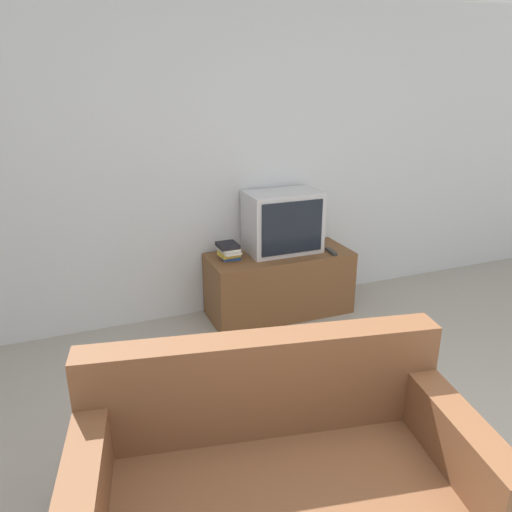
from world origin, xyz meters
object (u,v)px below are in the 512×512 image
at_px(book_stack, 229,251).
at_px(television, 283,222).
at_px(couch, 277,499).
at_px(tv_stand, 279,283).
at_px(remote_on_stand, 331,252).

bearing_deg(book_stack, television, 2.13).
relative_size(television, book_stack, 2.77).
bearing_deg(couch, book_stack, 86.77).
xyz_separation_m(tv_stand, book_stack, (-0.44, 0.04, 0.34)).
bearing_deg(book_stack, couch, -104.04).
bearing_deg(tv_stand, couch, -114.69).
distance_m(tv_stand, book_stack, 0.56).
height_order(book_stack, remote_on_stand, book_stack).
height_order(television, book_stack, television).
relative_size(couch, book_stack, 7.85).
bearing_deg(remote_on_stand, couch, -124.97).
xyz_separation_m(tv_stand, couch, (-0.99, -2.14, 0.02)).
relative_size(tv_stand, remote_on_stand, 7.24).
distance_m(couch, book_stack, 2.28).
bearing_deg(tv_stand, remote_on_stand, -19.73).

